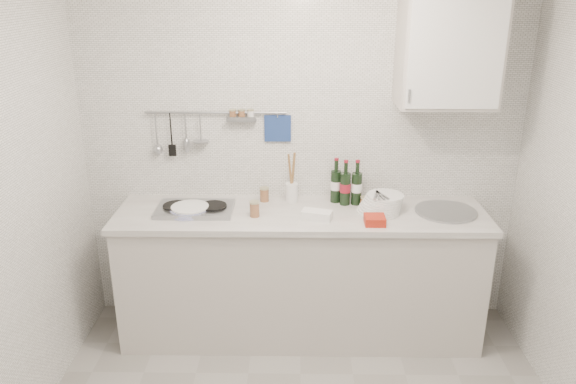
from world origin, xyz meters
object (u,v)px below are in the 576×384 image
Objects in this scene: plate_stack_hob at (189,210)px; plate_stack_sink at (381,204)px; wine_bottles at (346,182)px; wall_cabinet at (449,50)px; utensil_crock at (292,190)px.

plate_stack_sink is at bearing 2.32° from plate_stack_hob.
plate_stack_sink is 0.99× the size of wine_bottles.
wall_cabinet is 1.93m from plate_stack_hob.
utensil_crock reaches higher than wine_bottles.
wall_cabinet is at bearing -3.25° from wine_bottles.
wine_bottles is (-0.22, 0.14, 0.10)m from plate_stack_sink.
wine_bottles is at bearing 10.53° from plate_stack_hob.
wall_cabinet is 1.35m from utensil_crock.
plate_stack_sink is 0.62m from utensil_crock.
plate_stack_sink is (-0.37, -0.11, -0.98)m from wall_cabinet.
wine_bottles is at bearing 176.75° from wall_cabinet.
plate_stack_hob is 1.06m from wine_bottles.
wine_bottles is 0.38m from utensil_crock.
wall_cabinet is 1.05m from plate_stack_sink.
plate_stack_hob is at bearing -174.44° from wall_cabinet.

